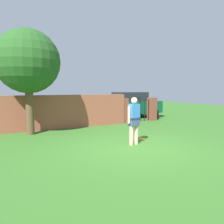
{
  "coord_description": "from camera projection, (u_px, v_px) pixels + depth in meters",
  "views": [
    {
      "loc": [
        -3.88,
        -5.61,
        1.88
      ],
      "look_at": [
        0.09,
        1.72,
        1.0
      ],
      "focal_mm": 33.95,
      "sensor_mm": 36.0,
      "label": 1
    }
  ],
  "objects": [
    {
      "name": "brick_wall",
      "position": [
        54.0,
        112.0,
        10.17
      ],
      "size": [
        7.56,
        0.5,
        1.62
      ],
      "primitive_type": "cube",
      "color": "brown",
      "rests_on": "ground"
    },
    {
      "name": "frisbee_orange",
      "position": [
        143.0,
        139.0,
        8.05
      ],
      "size": [
        0.27,
        0.27,
        0.02
      ],
      "primitive_type": "cylinder",
      "color": "orange",
      "rests_on": "ground"
    },
    {
      "name": "tree",
      "position": [
        28.0,
        62.0,
        8.64
      ],
      "size": [
        2.61,
        2.61,
        4.34
      ],
      "color": "brown",
      "rests_on": "ground"
    },
    {
      "name": "fence_gate",
      "position": [
        138.0,
        110.0,
        12.51
      ],
      "size": [
        2.51,
        0.44,
        1.4
      ],
      "color": "brown",
      "rests_on": "ground"
    },
    {
      "name": "ground_plane",
      "position": [
        135.0,
        147.0,
        6.94
      ],
      "size": [
        40.0,
        40.0,
        0.0
      ],
      "primitive_type": "plane",
      "color": "#336623"
    },
    {
      "name": "person",
      "position": [
        134.0,
        119.0,
        7.2
      ],
      "size": [
        0.54,
        0.27,
        1.62
      ],
      "rotation": [
        0.0,
        0.0,
        -3.0
      ],
      "color": "beige",
      "rests_on": "ground"
    },
    {
      "name": "car",
      "position": [
        130.0,
        105.0,
        14.18
      ],
      "size": [
        4.26,
        2.04,
        1.72
      ],
      "rotation": [
        0.0,
        0.0,
        -0.04
      ],
      "color": "#0C4C2D",
      "rests_on": "ground"
    }
  ]
}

